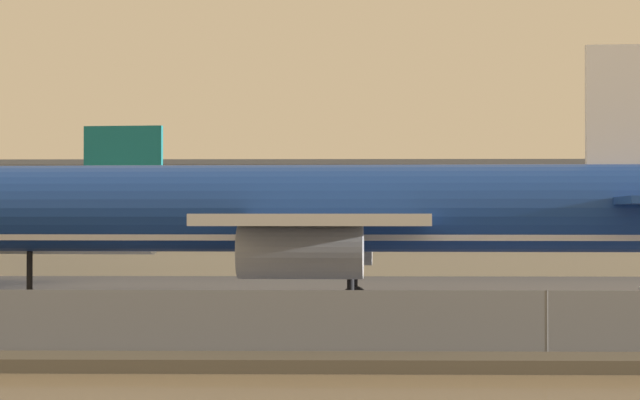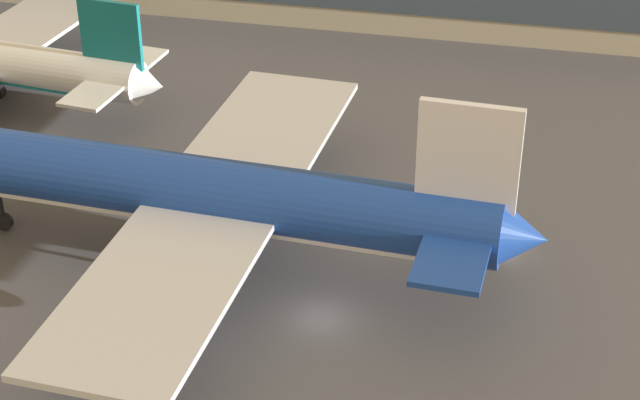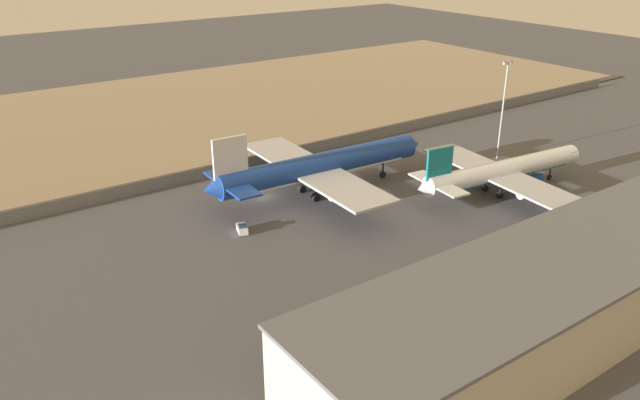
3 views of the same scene
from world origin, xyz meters
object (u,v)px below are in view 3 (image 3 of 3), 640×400
at_px(cargo_jet_blue, 319,167).
at_px(passenger_jet_white_teal, 502,171).
at_px(baggage_tug, 242,229).
at_px(apron_light_mast_apron_west, 503,105).
at_px(ops_van, 529,179).

distance_m(cargo_jet_blue, passenger_jet_white_teal, 36.49).
bearing_deg(baggage_tug, passenger_jet_white_teal, 164.73).
height_order(baggage_tug, apron_light_mast_apron_west, apron_light_mast_apron_west).
bearing_deg(apron_light_mast_apron_west, passenger_jet_white_teal, 41.36).
distance_m(passenger_jet_white_teal, ops_van, 9.03).
xyz_separation_m(cargo_jet_blue, apron_light_mast_apron_west, (-45.88, 6.67, 6.73)).
relative_size(cargo_jet_blue, baggage_tug, 14.22).
bearing_deg(ops_van, passenger_jet_white_teal, -4.09).
xyz_separation_m(cargo_jet_blue, baggage_tug, (21.05, 6.55, -5.02)).
bearing_deg(baggage_tug, cargo_jet_blue, -162.71).
height_order(cargo_jet_blue, ops_van, cargo_jet_blue).
bearing_deg(cargo_jet_blue, passenger_jet_white_teal, 145.75).
height_order(passenger_jet_white_teal, apron_light_mast_apron_west, apron_light_mast_apron_west).
relative_size(passenger_jet_white_teal, ops_van, 8.09).
relative_size(cargo_jet_blue, ops_van, 9.42).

